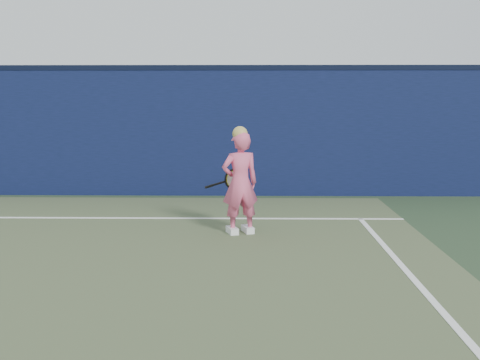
{
  "coord_description": "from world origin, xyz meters",
  "views": [
    {
      "loc": [
        3.01,
        -5.65,
        2.02
      ],
      "look_at": [
        2.85,
        2.98,
        0.79
      ],
      "focal_mm": 45.0,
      "sensor_mm": 36.0,
      "label": 1
    }
  ],
  "objects": [
    {
      "name": "backstop_wall",
      "position": [
        0.0,
        6.5,
        1.25
      ],
      "size": [
        24.0,
        0.4,
        2.5
      ],
      "primitive_type": "cube",
      "color": "black",
      "rests_on": "ground"
    },
    {
      "name": "wall_cap",
      "position": [
        0.0,
        6.5,
        2.55
      ],
      "size": [
        24.0,
        0.42,
        0.1
      ],
      "primitive_type": "cube",
      "color": "black",
      "rests_on": "backstop_wall"
    },
    {
      "name": "racket",
      "position": [
        2.73,
        3.37,
        0.74
      ],
      "size": [
        0.62,
        0.18,
        0.33
      ],
      "rotation": [
        0.0,
        0.0,
        0.04
      ],
      "color": "black",
      "rests_on": "ground"
    },
    {
      "name": "player",
      "position": [
        2.85,
        2.98,
        0.76
      ],
      "size": [
        0.63,
        0.51,
        1.57
      ],
      "rotation": [
        0.0,
        0.0,
        3.46
      ],
      "color": "#E45880",
      "rests_on": "ground"
    }
  ]
}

